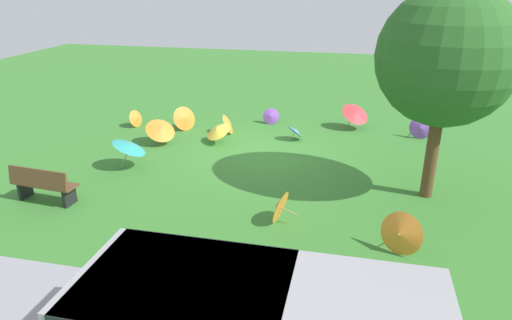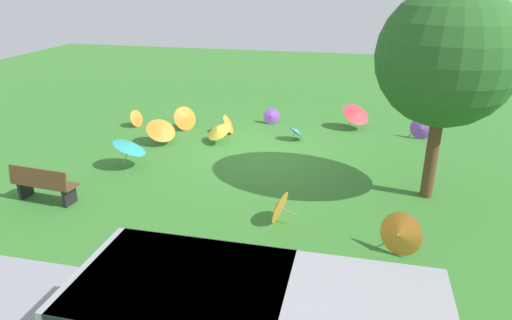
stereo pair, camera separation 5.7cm
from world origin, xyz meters
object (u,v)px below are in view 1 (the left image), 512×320
(parasol_teal_0, at_px, (130,146))
(parasol_yellow_0, at_px, (217,130))
(shade_tree, at_px, (447,58))
(parasol_purple_0, at_px, (421,128))
(parasol_purple_1, at_px, (271,116))
(parasol_orange_2, at_px, (137,118))
(park_bench, at_px, (43,184))
(parasol_blue_0, at_px, (296,131))
(parasol_orange_3, at_px, (278,206))
(parasol_orange_0, at_px, (161,129))
(parasol_orange_4, at_px, (400,234))
(parasol_orange_1, at_px, (185,118))
(parasol_red_0, at_px, (356,113))
(parasol_orange_5, at_px, (229,124))

(parasol_teal_0, bearing_deg, parasol_yellow_0, -125.67)
(shade_tree, relative_size, parasol_purple_0, 6.40)
(parasol_purple_1, bearing_deg, parasol_orange_2, 16.52)
(park_bench, bearing_deg, parasol_blue_0, -132.03)
(shade_tree, bearing_deg, parasol_purple_1, -45.19)
(parasol_yellow_0, xyz_separation_m, parasol_orange_3, (-2.77, 4.50, -0.08))
(parasol_orange_0, bearing_deg, parasol_purple_0, -163.69)
(shade_tree, height_order, parasol_orange_4, shade_tree)
(parasol_orange_1, bearing_deg, shade_tree, 154.97)
(parasol_orange_0, height_order, parasol_orange_3, parasol_orange_0)
(parasol_purple_1, relative_size, parasol_orange_4, 0.69)
(parasol_yellow_0, bearing_deg, parasol_blue_0, -159.04)
(parasol_orange_0, relative_size, parasol_orange_2, 1.90)
(parasol_orange_3, relative_size, parasol_orange_4, 0.88)
(parasol_orange_0, xyz_separation_m, parasol_blue_0, (-4.11, -1.37, -0.21))
(parasol_orange_0, height_order, parasol_yellow_0, parasol_orange_0)
(parasol_yellow_0, bearing_deg, parasol_teal_0, 54.33)
(park_bench, relative_size, parasol_red_0, 1.28)
(parasol_orange_3, distance_m, parasol_red_0, 7.15)
(parasol_orange_3, bearing_deg, parasol_purple_1, -77.62)
(parasol_purple_1, bearing_deg, parasol_yellow_0, 62.53)
(shade_tree, xyz_separation_m, parasol_orange_5, (6.00, -3.52, -3.01))
(parasol_orange_1, bearing_deg, parasol_teal_0, 86.12)
(parasol_teal_0, height_order, parasol_orange_4, parasol_teal_0)
(parasol_yellow_0, relative_size, parasol_red_0, 0.86)
(parasol_orange_2, xyz_separation_m, parasol_orange_3, (-6.10, 5.55, 0.07))
(parasol_teal_0, height_order, parasol_orange_3, parasol_teal_0)
(park_bench, distance_m, parasol_orange_0, 4.48)
(parasol_orange_1, height_order, parasol_orange_3, parasol_orange_1)
(parasol_orange_0, bearing_deg, parasol_orange_2, -43.55)
(parasol_yellow_0, height_order, parasol_blue_0, parasol_yellow_0)
(parasol_orange_0, bearing_deg, parasol_orange_3, 138.11)
(park_bench, height_order, parasol_red_0, parasol_red_0)
(parasol_orange_1, height_order, parasol_yellow_0, parasol_orange_1)
(shade_tree, height_order, parasol_orange_5, shade_tree)
(parasol_orange_0, height_order, parasol_orange_1, parasol_orange_0)
(parasol_orange_3, distance_m, parasol_orange_5, 6.20)
(parasol_orange_0, distance_m, parasol_red_0, 6.66)
(park_bench, height_order, parasol_blue_0, park_bench)
(parasol_purple_0, distance_m, parasol_teal_0, 9.21)
(parasol_purple_1, height_order, parasol_blue_0, parasol_purple_1)
(parasol_orange_0, xyz_separation_m, parasol_orange_3, (-4.50, 4.04, -0.14))
(parasol_orange_4, bearing_deg, parasol_orange_1, -42.98)
(parasol_red_0, xyz_separation_m, parasol_orange_5, (4.17, 1.41, -0.25))
(parasol_purple_0, distance_m, parasol_yellow_0, 6.64)
(parasol_yellow_0, bearing_deg, park_bench, 60.03)
(parasol_red_0, distance_m, parasol_orange_4, 7.77)
(parasol_purple_0, bearing_deg, parasol_orange_4, 81.17)
(parasol_yellow_0, bearing_deg, parasol_orange_2, -17.66)
(parasol_orange_5, bearing_deg, parasol_blue_0, 175.80)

